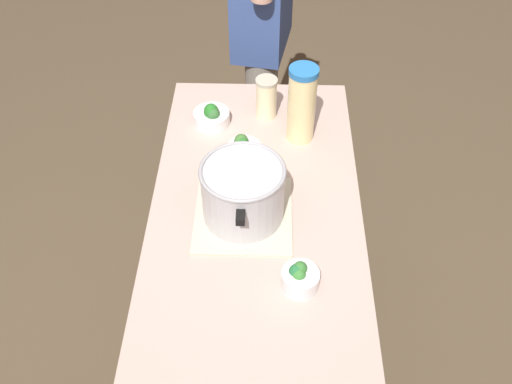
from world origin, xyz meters
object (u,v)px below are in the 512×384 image
at_px(broccoli_bowl_front, 300,278).
at_px(mason_jar, 266,98).
at_px(cooking_pot, 243,191).
at_px(broccoli_bowl_center, 244,149).
at_px(person_cook, 261,31).
at_px(lemonade_pitcher, 302,104).
at_px(broccoli_bowl_back, 212,116).

bearing_deg(broccoli_bowl_front, mason_jar, 7.75).
height_order(cooking_pot, broccoli_bowl_center, cooking_pot).
bearing_deg(broccoli_bowl_center, broccoli_bowl_front, -161.71).
bearing_deg(broccoli_bowl_center, cooking_pot, -177.80).
bearing_deg(mason_jar, person_cook, 2.95).
bearing_deg(broccoli_bowl_front, broccoli_bowl_center, 18.29).
height_order(mason_jar, person_cook, person_cook).
relative_size(mason_jar, broccoli_bowl_front, 1.49).
xyz_separation_m(lemonade_pitcher, person_cook, (0.66, 0.14, -0.13)).
relative_size(cooking_pot, person_cook, 0.18).
bearing_deg(cooking_pot, broccoli_bowl_back, 16.57).
relative_size(lemonade_pitcher, broccoli_bowl_center, 2.43).
relative_size(broccoli_bowl_front, person_cook, 0.06).
xyz_separation_m(broccoli_bowl_front, person_cook, (1.27, 0.13, -0.03)).
bearing_deg(broccoli_bowl_back, person_cook, -14.68).
relative_size(mason_jar, broccoli_bowl_back, 1.20).
bearing_deg(broccoli_bowl_back, broccoli_bowl_center, -144.27).
bearing_deg(broccoli_bowl_center, broccoli_bowl_back, 35.73).
xyz_separation_m(lemonade_pitcher, mason_jar, (0.11, 0.11, -0.06)).
relative_size(mason_jar, broccoli_bowl_center, 1.34).
bearing_deg(lemonade_pitcher, mason_jar, 45.10).
xyz_separation_m(broccoli_bowl_back, person_cook, (0.60, -0.16, -0.03)).
xyz_separation_m(lemonade_pitcher, broccoli_bowl_back, (0.06, 0.30, -0.11)).
bearing_deg(lemonade_pitcher, cooking_pot, 154.20).
bearing_deg(mason_jar, cooking_pot, 172.81).
distance_m(lemonade_pitcher, broccoli_bowl_center, 0.23).
height_order(cooking_pot, broccoli_bowl_front, cooking_pot).
bearing_deg(mason_jar, broccoli_bowl_center, 161.68).
height_order(lemonade_pitcher, broccoli_bowl_front, lemonade_pitcher).
height_order(cooking_pot, mason_jar, cooking_pot).
height_order(cooking_pot, lemonade_pitcher, lemonade_pitcher).
bearing_deg(broccoli_bowl_back, broccoli_bowl_front, -157.00).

